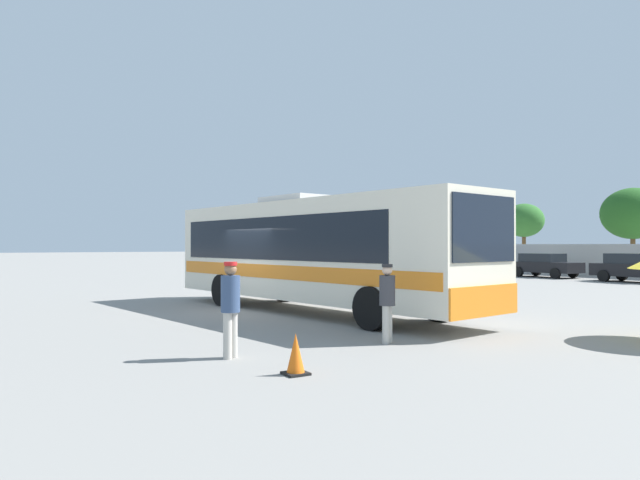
{
  "coord_description": "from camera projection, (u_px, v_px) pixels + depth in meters",
  "views": [
    {
      "loc": [
        15.83,
        -7.63,
        2.01
      ],
      "look_at": [
        1.09,
        1.65,
        2.16
      ],
      "focal_mm": 31.75,
      "sensor_mm": 36.0,
      "label": 1
    }
  ],
  "objects": [
    {
      "name": "ground_plane",
      "position": [
        481.0,
        295.0,
        22.77
      ],
      "size": [
        300.0,
        300.0,
        0.0
      ],
      "primitive_type": "plane",
      "color": "gray"
    },
    {
      "name": "coach_bus_cream_orange",
      "position": [
        311.0,
        249.0,
        16.99
      ],
      "size": [
        12.06,
        4.08,
        3.52
      ],
      "color": "silver",
      "rests_on": "ground_plane"
    },
    {
      "name": "attendant_by_bus_door",
      "position": [
        387.0,
        298.0,
        11.53
      ],
      "size": [
        0.43,
        0.43,
        1.62
      ],
      "color": "#B7B2A8",
      "rests_on": "ground_plane"
    },
    {
      "name": "passenger_waiting_on_apron",
      "position": [
        230.0,
        303.0,
        10.02
      ],
      "size": [
        0.46,
        0.46,
        1.71
      ],
      "color": "#B7B2A8",
      "rests_on": "ground_plane"
    },
    {
      "name": "parked_car_leftmost_dark_blue",
      "position": [
        479.0,
        262.0,
        40.21
      ],
      "size": [
        4.67,
        2.24,
        1.52
      ],
      "color": "navy",
      "rests_on": "ground_plane"
    },
    {
      "name": "parked_car_second_black",
      "position": [
        544.0,
        265.0,
        35.12
      ],
      "size": [
        4.23,
        2.02,
        1.48
      ],
      "color": "black",
      "rests_on": "ground_plane"
    },
    {
      "name": "parked_car_third_black",
      "position": [
        637.0,
        267.0,
        30.24
      ],
      "size": [
        4.59,
        2.01,
        1.55
      ],
      "color": "black",
      "rests_on": "ground_plane"
    },
    {
      "name": "roadside_tree_left",
      "position": [
        524.0,
        221.0,
        46.61
      ],
      "size": [
        3.24,
        3.24,
        5.42
      ],
      "color": "brown",
      "rests_on": "ground_plane"
    },
    {
      "name": "roadside_tree_midleft",
      "position": [
        633.0,
        214.0,
        38.97
      ],
      "size": [
        4.16,
        4.16,
        5.95
      ],
      "color": "brown",
      "rests_on": "ground_plane"
    },
    {
      "name": "traffic_cone_on_apron",
      "position": [
        296.0,
        355.0,
        8.75
      ],
      "size": [
        0.36,
        0.36,
        0.64
      ],
      "color": "black",
      "rests_on": "ground_plane"
    }
  ]
}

